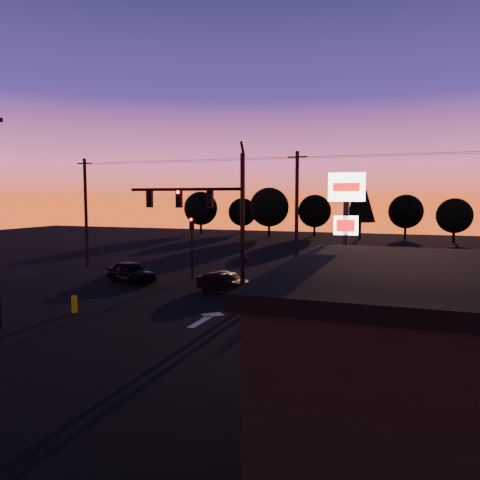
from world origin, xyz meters
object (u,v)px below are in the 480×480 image
object	(u,v)px
car_mid	(225,282)
pylon_sign	(346,218)
suv_parked	(344,355)
car_right	(376,290)
secondary_signal	(192,239)
car_left	(131,272)
traffic_signal_mast	(214,214)
bollard	(74,304)

from	to	relation	value
car_mid	pylon_sign	bearing A→B (deg)	-110.15
pylon_sign	car_mid	xyz separation A→B (m)	(-7.92, 6.15, -4.30)
car_mid	suv_parked	world-z (taller)	car_mid
suv_parked	car_mid	bearing A→B (deg)	129.51
car_right	suv_parked	bearing A→B (deg)	15.35
secondary_signal	car_left	size ratio (longest dim) A/B	1.06
secondary_signal	car_mid	xyz separation A→B (m)	(4.08, -3.84, -2.24)
pylon_sign	car_left	bearing A→B (deg)	154.35
traffic_signal_mast	car_right	size ratio (longest dim) A/B	2.04
bollard	car_right	bearing A→B (deg)	29.78
bollard	car_mid	distance (m)	8.94
secondary_signal	car_mid	bearing A→B (deg)	-43.22
secondary_signal	car_left	world-z (taller)	secondary_signal
traffic_signal_mast	car_right	xyz separation A→B (m)	(7.97, 4.50, -4.33)
car_left	car_right	bearing A→B (deg)	-70.14
secondary_signal	car_mid	size ratio (longest dim) A/B	1.16
traffic_signal_mast	car_left	xyz separation A→B (m)	(-8.31, 4.90, -4.24)
car_left	suv_parked	world-z (taller)	car_left
secondary_signal	suv_parked	distance (m)	19.48
car_mid	car_right	bearing A→B (deg)	-66.82
pylon_sign	traffic_signal_mast	bearing A→B (deg)	160.64
traffic_signal_mast	pylon_sign	size ratio (longest dim) A/B	1.26
secondary_signal	bollard	world-z (taller)	secondary_signal
secondary_signal	car_right	bearing A→B (deg)	-13.08
car_left	suv_parked	bearing A→B (deg)	-105.82
traffic_signal_mast	bollard	distance (m)	8.38
car_right	car_mid	bearing A→B (deg)	-67.84
pylon_sign	secondary_signal	bearing A→B (deg)	140.23
traffic_signal_mast	secondary_signal	xyz separation A→B (m)	(-4.90, 7.49, -2.07)
car_left	suv_parked	xyz separation A→B (m)	(16.01, -12.10, -0.08)
traffic_signal_mast	secondary_signal	bearing A→B (deg)	123.19
traffic_signal_mast	secondary_signal	distance (m)	9.19
pylon_sign	car_right	bearing A→B (deg)	82.90
bollard	suv_parked	xyz separation A→B (m)	(13.81, -3.64, 0.19)
car_left	bollard	bearing A→B (deg)	-144.15
bollard	car_mid	size ratio (longest dim) A/B	0.23
car_left	traffic_signal_mast	bearing A→B (deg)	-99.28
car_mid	car_right	size ratio (longest dim) A/B	0.89
car_mid	car_left	bearing A→B (deg)	98.24
traffic_signal_mast	car_left	size ratio (longest dim) A/B	2.10
bollard	car_mid	bearing A→B (deg)	53.75
pylon_sign	suv_parked	bearing A→B (deg)	-82.71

